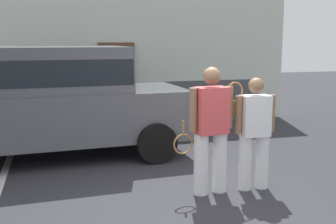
{
  "coord_description": "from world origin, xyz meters",
  "views": [
    {
      "loc": [
        -1.79,
        -5.16,
        2.19
      ],
      "look_at": [
        -0.08,
        1.2,
        1.05
      ],
      "focal_mm": 45.34,
      "sensor_mm": 36.0,
      "label": 1
    }
  ],
  "objects_px": {
    "potted_plant_by_porch": "(214,111)",
    "tennis_player_woman": "(254,132)",
    "tennis_player_man": "(211,129)",
    "parked_suv": "(55,96)"
  },
  "relations": [
    {
      "from": "potted_plant_by_porch",
      "to": "tennis_player_woman",
      "type": "bearing_deg",
      "value": -103.17
    },
    {
      "from": "tennis_player_woman",
      "to": "potted_plant_by_porch",
      "type": "height_order",
      "value": "tennis_player_woman"
    },
    {
      "from": "tennis_player_man",
      "to": "potted_plant_by_porch",
      "type": "xyz_separation_m",
      "value": [
        1.62,
        4.03,
        -0.47
      ]
    },
    {
      "from": "parked_suv",
      "to": "tennis_player_man",
      "type": "bearing_deg",
      "value": -53.73
    },
    {
      "from": "tennis_player_man",
      "to": "potted_plant_by_porch",
      "type": "bearing_deg",
      "value": -118.64
    },
    {
      "from": "tennis_player_man",
      "to": "tennis_player_woman",
      "type": "bearing_deg",
      "value": 173.07
    },
    {
      "from": "tennis_player_woman",
      "to": "potted_plant_by_porch",
      "type": "xyz_separation_m",
      "value": [
        0.94,
        4.03,
        -0.39
      ]
    },
    {
      "from": "tennis_player_man",
      "to": "tennis_player_woman",
      "type": "height_order",
      "value": "tennis_player_man"
    },
    {
      "from": "parked_suv",
      "to": "potted_plant_by_porch",
      "type": "xyz_separation_m",
      "value": [
        3.71,
        1.51,
        -0.68
      ]
    },
    {
      "from": "parked_suv",
      "to": "potted_plant_by_porch",
      "type": "bearing_deg",
      "value": 18.6
    }
  ]
}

